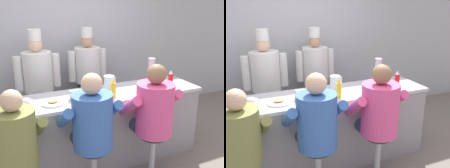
% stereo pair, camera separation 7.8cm
% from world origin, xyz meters
% --- Properties ---
extents(wall_back, '(10.00, 0.06, 2.70)m').
position_xyz_m(wall_back, '(0.00, 1.83, 1.35)').
color(wall_back, '#B2B7BC').
rests_on(wall_back, ground_plane).
extents(diner_counter, '(2.74, 0.66, 0.96)m').
position_xyz_m(diner_counter, '(0.00, 0.33, 0.48)').
color(diner_counter, gray).
rests_on(diner_counter, ground_plane).
extents(ketchup_bottle_red, '(0.06, 0.06, 0.26)m').
position_xyz_m(ketchup_bottle_red, '(0.94, 0.12, 1.08)').
color(ketchup_bottle_red, red).
rests_on(ketchup_bottle_red, diner_counter).
extents(mustard_bottle_yellow, '(0.06, 0.06, 0.23)m').
position_xyz_m(mustard_bottle_yellow, '(0.13, 0.15, 1.07)').
color(mustard_bottle_yellow, yellow).
rests_on(mustard_bottle_yellow, diner_counter).
extents(hot_sauce_bottle_orange, '(0.03, 0.03, 0.12)m').
position_xyz_m(hot_sauce_bottle_orange, '(0.18, 0.29, 1.02)').
color(hot_sauce_bottle_orange, orange).
rests_on(hot_sauce_bottle_orange, diner_counter).
extents(water_pitcher_clear, '(0.16, 0.14, 0.18)m').
position_xyz_m(water_pitcher_clear, '(0.20, 0.44, 1.05)').
color(water_pitcher_clear, silver).
rests_on(water_pitcher_clear, diner_counter).
extents(breakfast_plate, '(0.27, 0.27, 0.05)m').
position_xyz_m(breakfast_plate, '(-0.58, 0.24, 0.98)').
color(breakfast_plate, white).
rests_on(breakfast_plate, diner_counter).
extents(cereal_bowl, '(0.14, 0.14, 0.05)m').
position_xyz_m(cereal_bowl, '(-0.12, 0.22, 0.99)').
color(cereal_bowl, '#4C7FB7').
rests_on(cereal_bowl, diner_counter).
extents(coffee_mug_tan, '(0.13, 0.09, 0.08)m').
position_xyz_m(coffee_mug_tan, '(-1.10, 0.40, 1.00)').
color(coffee_mug_tan, beige).
rests_on(coffee_mug_tan, diner_counter).
extents(coffee_mug_white, '(0.14, 0.09, 0.09)m').
position_xyz_m(coffee_mug_white, '(-0.87, 0.29, 1.01)').
color(coffee_mug_white, white).
rests_on(coffee_mug_white, diner_counter).
extents(cup_stack_steel, '(0.10, 0.10, 0.37)m').
position_xyz_m(cup_stack_steel, '(0.81, 0.38, 1.15)').
color(cup_stack_steel, '#B7BABF').
rests_on(cup_stack_steel, diner_counter).
extents(napkin_dispenser_chrome, '(0.12, 0.07, 0.11)m').
position_xyz_m(napkin_dispenser_chrome, '(-0.31, 0.28, 1.02)').
color(napkin_dispenser_chrome, silver).
rests_on(napkin_dispenser_chrome, diner_counter).
extents(diner_seated_olive, '(0.58, 0.58, 1.35)m').
position_xyz_m(diner_seated_olive, '(-1.03, -0.22, 0.84)').
color(diner_seated_olive, '#B2B5BA').
rests_on(diner_seated_olive, ground_plane).
extents(diner_seated_blue, '(0.64, 0.63, 1.42)m').
position_xyz_m(diner_seated_blue, '(-0.28, -0.22, 0.87)').
color(diner_seated_blue, '#B2B5BA').
rests_on(diner_seated_blue, ground_plane).
extents(diner_seated_pink, '(0.65, 0.64, 1.43)m').
position_xyz_m(diner_seated_pink, '(0.46, -0.22, 0.87)').
color(diner_seated_pink, '#B2B5BA').
rests_on(diner_seated_pink, ground_plane).
extents(cook_in_whites_near, '(0.66, 0.42, 1.70)m').
position_xyz_m(cook_in_whites_near, '(-0.57, 1.29, 0.93)').
color(cook_in_whites_near, '#232328').
rests_on(cook_in_whites_near, ground_plane).
extents(cook_in_whites_far, '(0.65, 0.42, 1.67)m').
position_xyz_m(cook_in_whites_far, '(0.26, 1.47, 0.92)').
color(cook_in_whites_far, '#232328').
rests_on(cook_in_whites_far, ground_plane).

